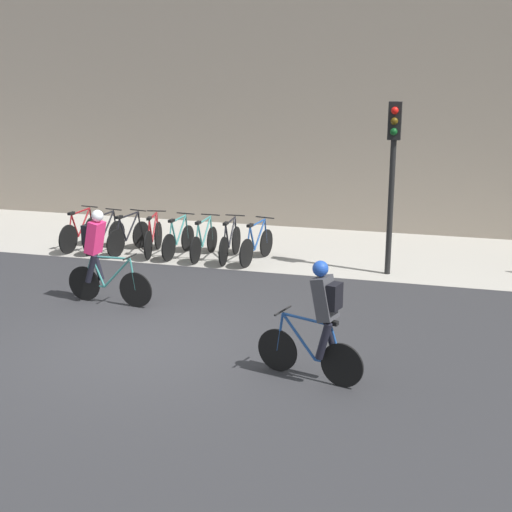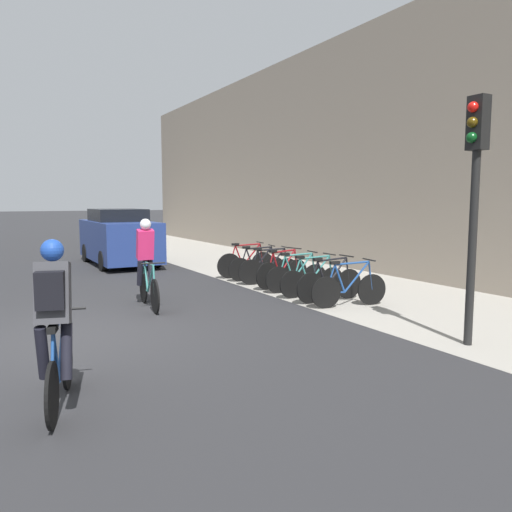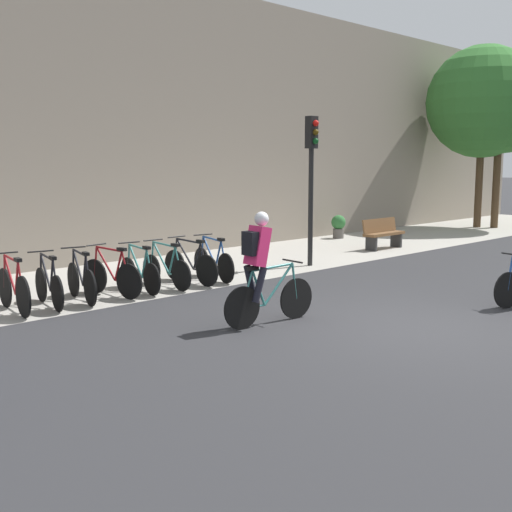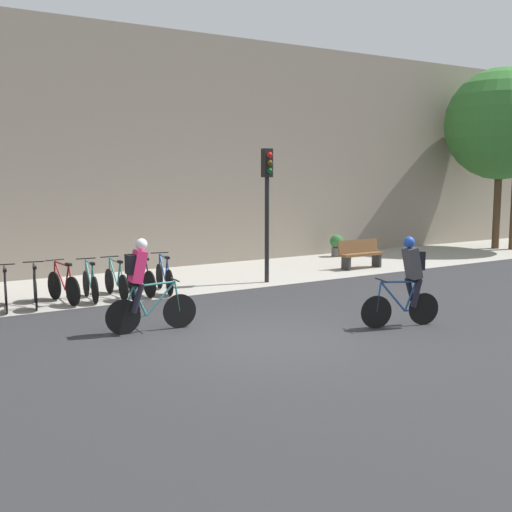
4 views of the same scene
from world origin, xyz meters
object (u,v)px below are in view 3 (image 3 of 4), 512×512
object	(u,v)px
parked_bike_4	(140,272)
parked_bike_5	(166,269)
potted_plant	(338,225)
parked_bike_0	(14,289)
parked_bike_7	(213,262)
cyclist_pink	(261,265)
parked_bike_6	(190,265)
traffic_light_pole	(312,163)
parked_bike_3	(112,276)
parked_bike_2	(81,280)
bench	(383,233)
parked_bike_1	(49,285)

from	to	relation	value
parked_bike_4	parked_bike_5	distance (m)	0.63
parked_bike_4	potted_plant	world-z (taller)	parked_bike_4
parked_bike_5	parked_bike_0	bearing A→B (deg)	179.96
parked_bike_7	parked_bike_5	bearing A→B (deg)	-179.97
cyclist_pink	parked_bike_6	bearing A→B (deg)	68.15
traffic_light_pole	parked_bike_3	bearing A→B (deg)	177.87
parked_bike_2	parked_bike_6	distance (m)	2.52
cyclist_pink	traffic_light_pole	xyz separation A→B (m)	(4.99, 3.33, 1.55)
parked_bike_4	bench	distance (m)	8.70
parked_bike_6	potted_plant	world-z (taller)	parked_bike_6
parked_bike_1	parked_bike_3	distance (m)	1.26
bench	parked_bike_1	bearing A→B (deg)	-178.05
parked_bike_2	bench	bearing A→B (deg)	2.08
cyclist_pink	parked_bike_1	size ratio (longest dim) A/B	1.13
parked_bike_6	potted_plant	distance (m)	9.10
parked_bike_4	traffic_light_pole	xyz separation A→B (m)	(4.83, -0.20, 2.11)
parked_bike_1	parked_bike_3	world-z (taller)	parked_bike_3
parked_bike_2	parked_bike_0	bearing A→B (deg)	179.98
parked_bike_1	parked_bike_7	size ratio (longest dim) A/B	0.95
cyclist_pink	parked_bike_5	world-z (taller)	cyclist_pink
parked_bike_1	traffic_light_pole	distance (m)	7.05
traffic_light_pole	bench	xyz separation A→B (m)	(3.86, 0.56, -2.03)
cyclist_pink	traffic_light_pole	size ratio (longest dim) A/B	0.49
parked_bike_3	parked_bike_1	bearing A→B (deg)	-179.97
parked_bike_5	parked_bike_1	bearing A→B (deg)	179.97
parked_bike_0	parked_bike_7	bearing A→B (deg)	-0.02
parked_bike_4	traffic_light_pole	world-z (taller)	traffic_light_pole
parked_bike_4	parked_bike_5	size ratio (longest dim) A/B	0.95
parked_bike_5	bench	distance (m)	8.07
parked_bike_6	parked_bike_1	bearing A→B (deg)	179.99
parked_bike_2	bench	distance (m)	9.96
cyclist_pink	parked_bike_7	size ratio (longest dim) A/B	1.07
cyclist_pink	parked_bike_4	distance (m)	3.58
parked_bike_6	bench	xyz separation A→B (m)	(7.43, 0.36, 0.07)
parked_bike_0	parked_bike_5	xyz separation A→B (m)	(3.15, -0.00, -0.02)
parked_bike_2	parked_bike_3	xyz separation A→B (m)	(0.63, 0.00, 0.01)
parked_bike_5	parked_bike_6	size ratio (longest dim) A/B	0.98
parked_bike_4	parked_bike_5	world-z (taller)	parked_bike_4
parked_bike_4	parked_bike_1	bearing A→B (deg)	180.00
parked_bike_1	bench	size ratio (longest dim) A/B	1.00
parked_bike_2	parked_bike_6	world-z (taller)	parked_bike_6
parked_bike_6	bench	distance (m)	7.44
parked_bike_2	potted_plant	size ratio (longest dim) A/B	2.06
cyclist_pink	parked_bike_0	xyz separation A→B (m)	(-2.36, 3.53, -0.54)
traffic_light_pole	parked_bike_0	bearing A→B (deg)	178.42
parked_bike_1	traffic_light_pole	size ratio (longest dim) A/B	0.44
parked_bike_2	traffic_light_pole	distance (m)	6.45
parked_bike_6	traffic_light_pole	size ratio (longest dim) A/B	0.47
parked_bike_0	traffic_light_pole	xyz separation A→B (m)	(7.35, -0.20, 2.09)
parked_bike_0	bench	world-z (taller)	parked_bike_0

